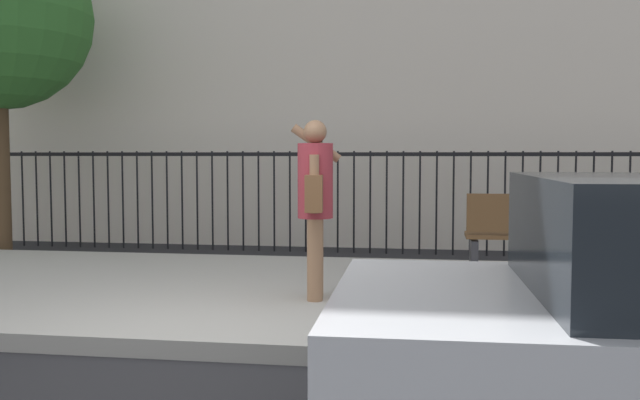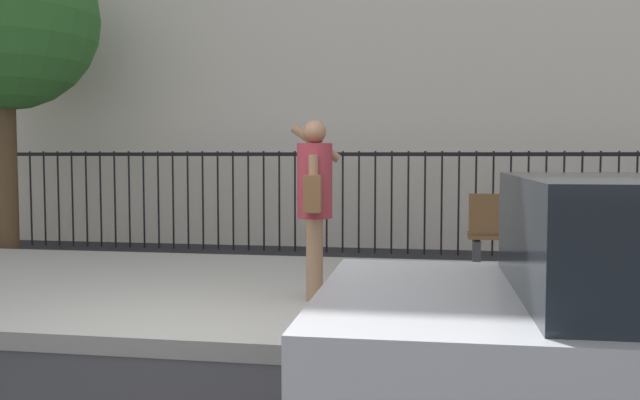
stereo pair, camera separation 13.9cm
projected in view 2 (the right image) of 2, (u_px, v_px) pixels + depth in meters
name	position (u px, v px, depth m)	size (l,w,h in m)	color
ground_plane	(183.00, 360.00, 5.25)	(60.00, 60.00, 0.00)	black
sidewalk	(259.00, 293.00, 7.41)	(28.00, 4.40, 0.15)	#9E9B93
iron_fence	(319.00, 188.00, 10.98)	(12.03, 0.04, 1.60)	black
pedestrian_on_phone	(314.00, 195.00, 6.67)	(0.51, 0.68, 1.73)	#936B4C
street_bench	(540.00, 233.00, 7.95)	(1.60, 0.45, 0.95)	brown
street_tree_near	(3.00, 17.00, 10.41)	(2.81, 2.81, 5.02)	#4C3823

